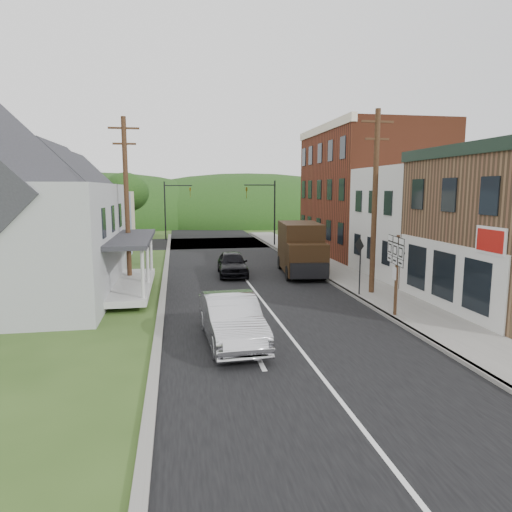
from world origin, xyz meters
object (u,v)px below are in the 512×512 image
delivery_van (301,249)px  route_sign_cluster (396,264)px  silver_sedan (232,320)px  dark_sedan (232,264)px  warning_sign (360,258)px

delivery_van → route_sign_cluster: route_sign_cluster is taller
silver_sedan → dark_sedan: silver_sedan is taller
route_sign_cluster → dark_sedan: bearing=125.6°
delivery_van → route_sign_cluster: bearing=-77.3°
warning_sign → dark_sedan: bearing=117.8°
dark_sedan → warning_sign: 8.70m
silver_sedan → warning_sign: 8.93m
route_sign_cluster → warning_sign: route_sign_cluster is taller
silver_sedan → route_sign_cluster: route_sign_cluster is taller
delivery_van → dark_sedan: bearing=-179.3°
silver_sedan → dark_sedan: bearing=79.6°
route_sign_cluster → silver_sedan: bearing=-156.7°
silver_sedan → delivery_van: size_ratio=0.85×
delivery_van → warning_sign: 6.44m
dark_sedan → route_sign_cluster: bearing=-60.1°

